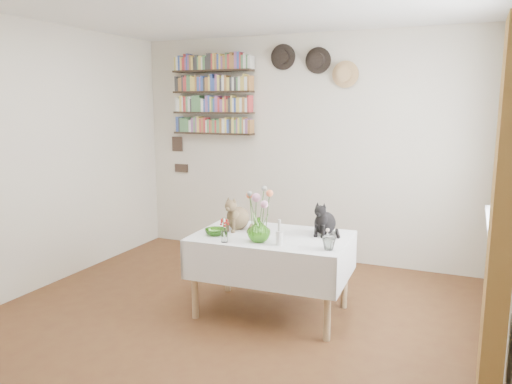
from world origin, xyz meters
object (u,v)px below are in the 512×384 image
at_px(dining_table, 272,255).
at_px(bookshelf_unit, 213,95).
at_px(tabby_cat, 238,212).
at_px(black_cat, 325,217).
at_px(flower_vase, 259,230).

xyz_separation_m(dining_table, bookshelf_unit, (-1.35, 1.53, 1.33)).
bearing_deg(tabby_cat, black_cat, 18.56).
bearing_deg(tabby_cat, bookshelf_unit, 133.04).
xyz_separation_m(black_cat, flower_vase, (-0.42, -0.42, -0.05)).
bearing_deg(flower_vase, black_cat, 45.36).
bearing_deg(bookshelf_unit, black_cat, -37.19).
distance_m(dining_table, tabby_cat, 0.48).
height_order(tabby_cat, bookshelf_unit, bookshelf_unit).
height_order(dining_table, black_cat, black_cat).
distance_m(tabby_cat, bookshelf_unit, 2.04).
relative_size(flower_vase, bookshelf_unit, 0.19).
bearing_deg(black_cat, bookshelf_unit, 150.20).
xyz_separation_m(dining_table, flower_vase, (-0.03, -0.21, 0.26)).
height_order(black_cat, flower_vase, black_cat).
distance_m(tabby_cat, black_cat, 0.75).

